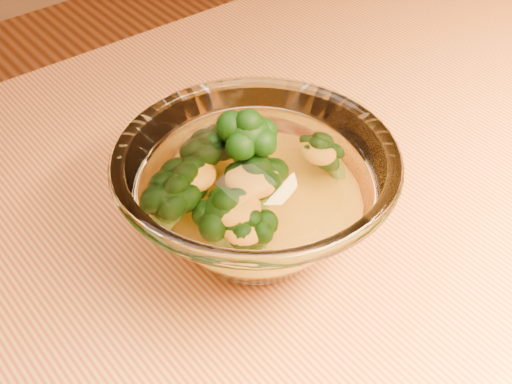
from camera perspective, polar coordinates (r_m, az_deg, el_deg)
table at (r=0.61m, az=1.02°, el=-14.26°), size 1.20×0.80×0.75m
glass_bowl at (r=0.54m, az=0.00°, el=-0.37°), size 0.21×0.21×0.09m
cheese_sauce at (r=0.55m, az=0.00°, el=-1.92°), size 0.11×0.11×0.03m
broccoli_heap at (r=0.53m, az=-1.75°, el=0.96°), size 0.15×0.12×0.08m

